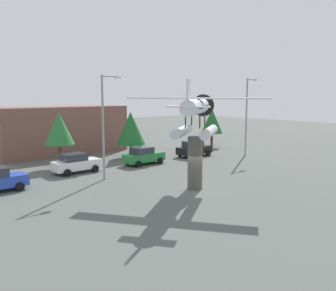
% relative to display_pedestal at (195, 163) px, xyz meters
% --- Properties ---
extents(ground_plane, '(140.00, 140.00, 0.00)m').
position_rel_display_pedestal_xyz_m(ground_plane, '(0.00, 0.00, -1.95)').
color(ground_plane, '#515651').
extents(display_pedestal, '(1.10, 1.10, 3.90)m').
position_rel_display_pedestal_xyz_m(display_pedestal, '(0.00, 0.00, 0.00)').
color(display_pedestal, '#4C4742').
rests_on(display_pedestal, ground).
extents(floatplane_monument, '(7.12, 9.19, 4.00)m').
position_rel_display_pedestal_xyz_m(floatplane_monument, '(0.11, 0.07, 3.62)').
color(floatplane_monument, silver).
rests_on(floatplane_monument, display_pedestal).
extents(car_mid_white, '(4.20, 2.02, 1.76)m').
position_rel_display_pedestal_xyz_m(car_mid_white, '(-3.95, 10.92, -1.07)').
color(car_mid_white, white).
rests_on(car_mid_white, ground).
extents(car_far_green, '(4.20, 2.02, 1.76)m').
position_rel_display_pedestal_xyz_m(car_far_green, '(2.95, 10.04, -1.07)').
color(car_far_green, '#237A38').
rests_on(car_far_green, ground).
extents(car_distant_black, '(4.20, 2.02, 1.76)m').
position_rel_display_pedestal_xyz_m(car_distant_black, '(10.11, 10.01, -1.07)').
color(car_distant_black, black).
rests_on(car_distant_black, ground).
extents(streetlight_primary, '(1.84, 0.28, 8.49)m').
position_rel_display_pedestal_xyz_m(streetlight_primary, '(-3.27, 7.00, 2.94)').
color(streetlight_primary, gray).
rests_on(streetlight_primary, ground).
extents(streetlight_secondary, '(1.84, 0.28, 8.73)m').
position_rel_display_pedestal_xyz_m(streetlight_secondary, '(15.24, 6.60, 3.06)').
color(streetlight_secondary, gray).
rests_on(streetlight_secondary, ground).
extents(storefront_building, '(15.10, 5.45, 5.54)m').
position_rel_display_pedestal_xyz_m(storefront_building, '(-0.06, 22.00, 0.82)').
color(storefront_building, brown).
rests_on(storefront_building, ground).
extents(tree_east, '(2.77, 2.77, 5.31)m').
position_rel_display_pedestal_xyz_m(tree_east, '(-3.95, 14.04, 1.79)').
color(tree_east, brown).
rests_on(tree_east, ground).
extents(tree_center_back, '(3.20, 3.20, 5.07)m').
position_rel_display_pedestal_xyz_m(tree_center_back, '(4.19, 13.87, 1.33)').
color(tree_center_back, brown).
rests_on(tree_center_back, ground).
extents(tree_far_east, '(2.87, 2.87, 5.05)m').
position_rel_display_pedestal_xyz_m(tree_far_east, '(17.13, 13.60, 1.48)').
color(tree_far_east, brown).
rests_on(tree_far_east, ground).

